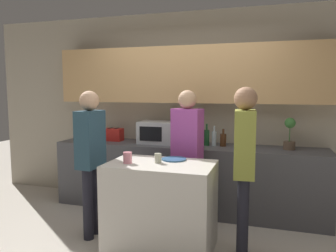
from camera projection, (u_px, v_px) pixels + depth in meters
back_wall at (191, 96)px, 4.56m from camera, size 6.40×0.40×2.70m
back_counter at (186, 177)px, 4.42m from camera, size 3.60×0.62×0.89m
kitchen_island at (161, 206)px, 3.34m from camera, size 1.07×0.67×0.89m
microwave at (159, 132)px, 4.52m from camera, size 0.52×0.39×0.30m
toaster at (114, 134)px, 4.73m from camera, size 0.26×0.16×0.18m
potted_plant at (290, 134)px, 4.01m from camera, size 0.14×0.14×0.39m
bottle_0 at (207, 137)px, 4.32m from camera, size 0.07×0.07×0.29m
bottle_1 at (214, 138)px, 4.30m from camera, size 0.06×0.06×0.26m
bottle_2 at (223, 140)px, 4.26m from camera, size 0.08×0.08×0.23m
plate_on_island at (174, 159)px, 3.45m from camera, size 0.26×0.26×0.01m
cup_0 at (158, 158)px, 3.30m from camera, size 0.07×0.07×0.10m
cup_1 at (128, 158)px, 3.28m from camera, size 0.09×0.09×0.11m
person_left at (91, 152)px, 3.56m from camera, size 0.21×0.35×1.61m
person_center at (244, 158)px, 3.11m from camera, size 0.22×0.35×1.65m
person_right at (187, 147)px, 3.81m from camera, size 0.37×0.26×1.62m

